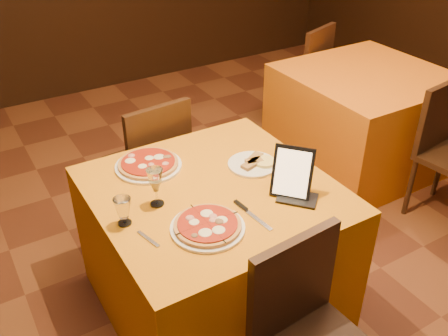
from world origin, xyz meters
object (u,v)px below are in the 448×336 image
chair_side_far (297,75)px  tablet (292,172)px  pizza_near (208,226)px  water_glass (123,211)px  wine_glass (156,187)px  pizza_far (148,165)px  main_table (214,248)px  chair_main_far (147,162)px  side_table (362,119)px

chair_side_far → tablet: 2.29m
pizza_near → water_glass: water_glass is taller
wine_glass → pizza_far: bearing=73.2°
main_table → water_glass: 0.64m
main_table → chair_main_far: chair_main_far is taller
pizza_far → chair_side_far: bearing=31.7°
tablet → main_table: bearing=-169.2°
pizza_far → tablet: (0.47, -0.56, 0.10)m
side_table → wine_glass: bearing=-161.4°
chair_main_far → chair_side_far: bearing=-164.4°
main_table → tablet: size_ratio=4.51×
side_table → chair_side_far: bearing=90.0°
side_table → water_glass: 2.34m
water_glass → chair_side_far: bearing=35.3°
side_table → chair_main_far: 1.73m
side_table → tablet: (-1.43, -0.92, 0.49)m
main_table → side_table: size_ratio=1.00×
chair_side_far → tablet: tablet is taller
main_table → chair_side_far: chair_side_far is taller
wine_glass → water_glass: bearing=-162.7°
pizza_far → side_table: bearing=10.7°
water_glass → main_table: bearing=4.3°
side_table → pizza_far: bearing=-169.3°
chair_main_far → tablet: (0.29, -1.07, 0.41)m
chair_main_far → pizza_far: 0.62m
chair_side_far → wine_glass: wine_glass is taller
pizza_near → water_glass: bearing=142.8°
main_table → wine_glass: wine_glass is taller
tablet → water_glass: bearing=-145.6°
pizza_near → wine_glass: 0.30m
pizza_near → tablet: tablet is taller
chair_side_far → pizza_near: (-1.89, -1.76, 0.31)m
tablet → wine_glass: bearing=-154.7°
side_table → chair_main_far: chair_main_far is taller
main_table → chair_side_far: bearing=41.3°
pizza_far → chair_main_far: bearing=69.9°
pizza_near → side_table: bearing=26.6°
pizza_far → wine_glass: 0.34m
pizza_near → wine_glass: bearing=111.6°
main_table → water_glass: water_glass is taller
chair_side_far → wine_glass: (-2.00, -1.49, 0.39)m
side_table → pizza_near: 2.15m
side_table → water_glass: size_ratio=8.46×
chair_main_far → chair_side_far: 1.85m
chair_main_far → pizza_near: size_ratio=2.85×
pizza_near → chair_side_far: bearing=43.0°
wine_glass → water_glass: 0.19m
water_glass → tablet: (0.75, -0.19, 0.06)m
main_table → water_glass: size_ratio=8.46×
pizza_far → water_glass: (-0.27, -0.37, 0.05)m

